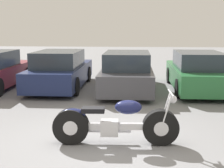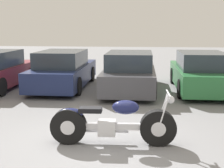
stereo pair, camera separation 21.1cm
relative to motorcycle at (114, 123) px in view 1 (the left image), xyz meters
The scene contains 5 objects.
ground_plane 0.51m from the motorcycle, 161.77° to the right, with size 60.00×60.00×0.00m, color slate.
motorcycle is the anchor object (origin of this frame).
parked_car_navy 6.03m from the motorcycle, 113.30° to the left, with size 1.80×4.45×1.40m.
parked_car_dark_grey 5.21m from the motorcycle, 88.83° to the left, with size 1.80×4.45×1.40m.
parked_car_green 6.05m from the motorcycle, 64.55° to the left, with size 1.80×4.45×1.40m.
Camera 1 is at (0.66, -5.67, 2.26)m, focal length 50.00 mm.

